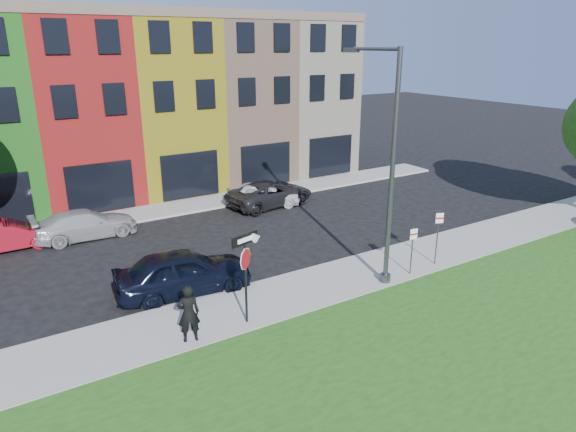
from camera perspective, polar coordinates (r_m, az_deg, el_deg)
ground at (r=17.57m, az=9.85°, el=-11.39°), size 120.00×120.00×0.00m
sidewalk_near at (r=20.71m, az=8.52°, el=-6.24°), size 40.00×3.00×0.12m
sidewalk_far at (r=28.50m, az=-15.36°, el=0.33°), size 40.00×2.40×0.12m
rowhouse_block at (r=33.47m, az=-18.49°, el=11.38°), size 30.00×10.12×10.00m
stop_sign at (r=16.10m, az=-4.75°, el=-4.95°), size 1.02×0.32×3.04m
man at (r=15.90m, az=-10.99°, el=-10.58°), size 0.86×0.72×1.84m
sedan_near at (r=19.09m, az=-11.58°, el=-6.10°), size 3.00×5.33×1.68m
parked_car_red at (r=25.74m, az=-28.76°, el=-1.94°), size 1.48×4.06×1.33m
parked_car_silver at (r=25.78m, az=-21.60°, el=-0.84°), size 2.02×4.70×1.35m
parked_car_dark at (r=28.80m, az=-1.97°, el=2.54°), size 3.82×5.76×1.41m
parked_car_white at (r=28.72m, az=-2.79°, el=2.47°), size 4.71×5.34×1.40m
street_lamp at (r=18.67m, az=11.01°, el=4.98°), size 0.75×2.56×8.50m
parking_sign_a at (r=20.35m, az=13.67°, el=-3.11°), size 0.32×0.11×1.94m
parking_sign_b at (r=21.45m, az=16.33°, el=-1.61°), size 0.30×0.16×2.31m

